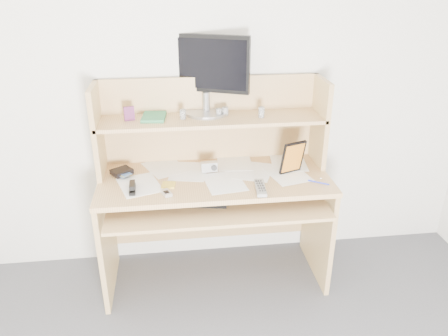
{
  "coord_description": "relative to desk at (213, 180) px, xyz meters",
  "views": [
    {
      "loc": [
        -0.24,
        -0.9,
        1.92
      ],
      "look_at": [
        0.05,
        1.43,
        0.83
      ],
      "focal_mm": 35.0,
      "sensor_mm": 36.0,
      "label": 1
    }
  ],
  "objects": [
    {
      "name": "paper_clutter",
      "position": [
        0.0,
        -0.08,
        0.06
      ],
      "size": [
        1.32,
        0.54,
        0.01
      ],
      "primitive_type": "cube",
      "color": "white",
      "rests_on": "desk"
    },
    {
      "name": "chip_stack_a",
      "position": [
        0.05,
        0.09,
        0.41
      ],
      "size": [
        0.04,
        0.04,
        0.05
      ],
      "primitive_type": "cylinder",
      "rotation": [
        0.0,
        0.0,
        -0.27
      ],
      "color": "black",
      "rests_on": "desk"
    },
    {
      "name": "wallet",
      "position": [
        -0.56,
        0.02,
        0.08
      ],
      "size": [
        0.15,
        0.14,
        0.03
      ],
      "primitive_type": "cube",
      "rotation": [
        0.0,
        0.0,
        0.61
      ],
      "color": "black",
      "rests_on": "paper_clutter"
    },
    {
      "name": "chip_stack_c",
      "position": [
        0.09,
        0.11,
        0.41
      ],
      "size": [
        0.04,
        0.04,
        0.05
      ],
      "primitive_type": "cylinder",
      "rotation": [
        0.0,
        0.0,
        0.08
      ],
      "color": "black",
      "rests_on": "desk"
    },
    {
      "name": "card_box",
      "position": [
        -0.49,
        0.08,
        0.43
      ],
      "size": [
        0.06,
        0.03,
        0.09
      ],
      "primitive_type": "cube",
      "rotation": [
        0.0,
        0.0,
        0.26
      ],
      "color": "#9F2115",
      "rests_on": "desk"
    },
    {
      "name": "sticky_note_pad",
      "position": [
        -0.28,
        -0.16,
        0.06
      ],
      "size": [
        0.09,
        0.09,
        0.01
      ],
      "primitive_type": "cube",
      "rotation": [
        0.0,
        0.0,
        -0.16
      ],
      "color": "#F2FF43",
      "rests_on": "desk"
    },
    {
      "name": "blue_pen",
      "position": [
        0.6,
        -0.25,
        0.07
      ],
      "size": [
        0.11,
        0.08,
        0.01
      ],
      "primitive_type": "cylinder",
      "rotation": [
        1.57,
        0.0,
        0.99
      ],
      "color": "#1B2DD1",
      "rests_on": "paper_clutter"
    },
    {
      "name": "tv_remote",
      "position": [
        0.24,
        -0.28,
        0.07
      ],
      "size": [
        0.07,
        0.2,
        0.02
      ],
      "primitive_type": "cube",
      "rotation": [
        0.0,
        0.0,
        -0.09
      ],
      "color": "gray",
      "rests_on": "paper_clutter"
    },
    {
      "name": "keyboard",
      "position": [
        -0.18,
        -0.17,
        -0.03
      ],
      "size": [
        0.5,
        0.25,
        0.03
      ],
      "rotation": [
        0.0,
        0.0,
        -0.18
      ],
      "color": "black",
      "rests_on": "desk"
    },
    {
      "name": "shelf_book",
      "position": [
        -0.35,
        0.1,
        0.4
      ],
      "size": [
        0.15,
        0.2,
        0.02
      ],
      "primitive_type": "cube",
      "rotation": [
        0.0,
        0.0,
        -0.1
      ],
      "color": "#307950",
      "rests_on": "desk"
    },
    {
      "name": "digital_camera",
      "position": [
        -0.03,
        -0.0,
        0.09
      ],
      "size": [
        0.1,
        0.05,
        0.06
      ],
      "primitive_type": "cube",
      "rotation": [
        0.0,
        0.0,
        0.09
      ],
      "color": "#B3B4B6",
      "rests_on": "paper_clutter"
    },
    {
      "name": "monitor",
      "position": [
        -0.02,
        0.19,
        0.64
      ],
      "size": [
        0.52,
        0.3,
        0.48
      ],
      "rotation": [
        0.0,
        0.0,
        -0.4
      ],
      "color": "#A3A4A8",
      "rests_on": "desk"
    },
    {
      "name": "chip_stack_b",
      "position": [
        -0.17,
        0.07,
        0.42
      ],
      "size": [
        0.04,
        0.04,
        0.06
      ],
      "primitive_type": "cylinder",
      "rotation": [
        0.0,
        0.0,
        -0.01
      ],
      "color": "silver",
      "rests_on": "desk"
    },
    {
      "name": "back_wall",
      "position": [
        0.0,
        0.24,
        0.56
      ],
      "size": [
        3.6,
        0.04,
        2.5
      ],
      "primitive_type": "cube",
      "color": "silver",
      "rests_on": "floor"
    },
    {
      "name": "desk",
      "position": [
        0.0,
        0.0,
        0.0
      ],
      "size": [
        1.4,
        0.7,
        1.3
      ],
      "color": "tan",
      "rests_on": "floor"
    },
    {
      "name": "stapler",
      "position": [
        -0.49,
        -0.2,
        0.08
      ],
      "size": [
        0.04,
        0.13,
        0.04
      ],
      "primitive_type": "cube",
      "rotation": [
        0.0,
        0.0,
        0.04
      ],
      "color": "black",
      "rests_on": "paper_clutter"
    },
    {
      "name": "flip_phone",
      "position": [
        -0.29,
        -0.27,
        0.07
      ],
      "size": [
        0.07,
        0.09,
        0.02
      ],
      "primitive_type": "cube",
      "rotation": [
        0.0,
        0.0,
        0.37
      ],
      "color": "silver",
      "rests_on": "paper_clutter"
    },
    {
      "name": "chip_stack_d",
      "position": [
        0.3,
        0.04,
        0.42
      ],
      "size": [
        0.04,
        0.04,
        0.06
      ],
      "primitive_type": "cylinder",
      "rotation": [
        0.0,
        0.0,
        0.23
      ],
      "color": "silver",
      "rests_on": "desk"
    },
    {
      "name": "game_case",
      "position": [
        0.48,
        -0.1,
        0.17
      ],
      "size": [
        0.15,
        0.07,
        0.21
      ],
      "primitive_type": "cube",
      "rotation": [
        0.0,
        0.0,
        0.36
      ],
      "color": "black",
      "rests_on": "paper_clutter"
    }
  ]
}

